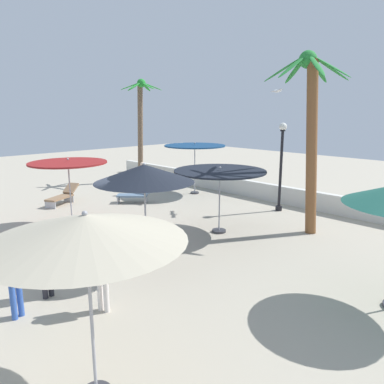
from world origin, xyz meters
name	(u,v)px	position (x,y,z in m)	size (l,w,h in m)	color
ground_plane	(119,251)	(0.00, 0.00, 0.00)	(56.00, 56.00, 0.00)	#B2A893
boundary_wall	(281,194)	(0.00, 8.87, 0.40)	(25.20, 0.30, 0.81)	silver
patio_umbrella_0	(144,174)	(1.38, 0.01, 2.59)	(2.69, 2.69, 2.89)	#333338
patio_umbrella_1	(68,166)	(-3.26, 0.07, 2.30)	(2.74, 2.74, 2.59)	#333338
patio_umbrella_2	(220,173)	(0.88, 3.60, 2.13)	(3.19, 3.19, 2.36)	#333338
patio_umbrella_4	(86,229)	(4.77, -3.48, 2.66)	(2.81, 2.81, 2.92)	#333338
patio_umbrella_5	(195,147)	(-4.21, 7.33, 2.42)	(3.12, 3.12, 2.66)	#333338
palm_tree_0	(141,120)	(-8.89, 7.39, 3.68)	(2.45, 2.30, 6.05)	brown
palm_tree_1	(311,124)	(2.90, 5.90, 3.79)	(2.94, 2.98, 6.20)	brown
lamp_post_0	(281,162)	(0.73, 7.63, 2.13)	(0.32, 0.32, 3.76)	black
lounge_chair_0	(63,196)	(-6.86, 1.37, 0.40)	(1.36, 1.91, 0.83)	#B7B7BC
lounge_chair_2	(137,195)	(-4.65, 4.01, 0.39)	(1.72, 1.72, 0.84)	#B7B7BC
guest_0	(143,175)	(-5.98, 5.31, 1.01)	(0.27, 0.56, 1.67)	silver
guest_1	(45,258)	(1.28, -2.75, 0.97)	(0.30, 0.55, 1.62)	#26262D
guest_2	(14,274)	(1.70, -3.57, 0.99)	(0.34, 0.54, 1.63)	#3359B2
guest_3	(102,271)	(2.71, -2.13, 0.93)	(0.53, 0.36, 1.54)	silver
seagull_0	(277,91)	(0.01, 8.14, 5.07)	(0.94, 0.71, 0.14)	white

